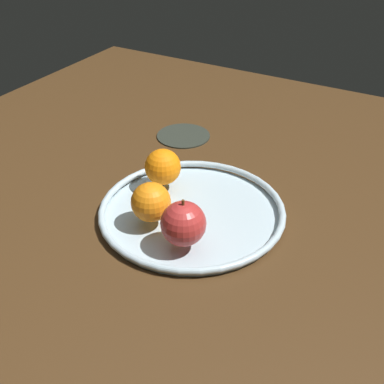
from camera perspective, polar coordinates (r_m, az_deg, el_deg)
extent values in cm
cube|color=#462D16|center=(86.63, 0.00, -3.74)|extent=(139.33, 139.33, 4.00)
cylinder|color=silver|center=(85.25, 0.00, -2.51)|extent=(30.97, 30.97, 0.60)
torus|color=silver|center=(84.72, 0.00, -2.02)|extent=(32.26, 32.26, 1.20)
sphere|color=#B92F2D|center=(74.69, -1.01, -3.69)|extent=(7.09, 7.09, 7.09)
cylinder|color=#593819|center=(72.47, -1.04, -1.34)|extent=(0.44, 0.44, 1.20)
sphere|color=orange|center=(89.17, -3.42, 2.93)|extent=(6.63, 6.63, 6.63)
sphere|color=orange|center=(79.97, -4.80, -1.17)|extent=(6.61, 6.61, 6.61)
cylinder|color=#292E25|center=(110.51, -1.01, 6.63)|extent=(11.91, 11.91, 0.60)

